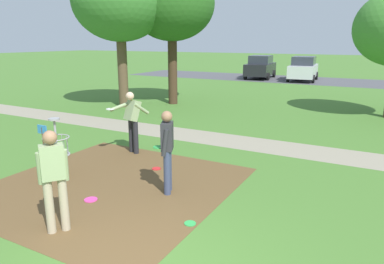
{
  "coord_description": "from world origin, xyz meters",
  "views": [
    {
      "loc": [
        2.62,
        -3.19,
        3.05
      ],
      "look_at": [
        -1.17,
        3.81,
        1.0
      ],
      "focal_mm": 33.46,
      "sensor_mm": 36.0,
      "label": 1
    }
  ],
  "objects_px": {
    "tree_near_left": "(172,4)",
    "parked_car_center_left": "(303,69)",
    "frisbee_near_basket": "(190,223)",
    "parked_car_leftmost": "(260,67)",
    "player_waiting_left": "(167,147)",
    "frisbee_far_left": "(156,169)",
    "frisbee_mid_grass": "(168,140)",
    "tree_mid_right": "(119,1)",
    "frisbee_by_tee": "(91,200)",
    "player_throwing": "(132,118)",
    "player_waiting_right": "(54,176)",
    "disc_golf_basket": "(55,146)"
  },
  "relations": [
    {
      "from": "frisbee_near_basket",
      "to": "frisbee_by_tee",
      "type": "relative_size",
      "value": 0.79
    },
    {
      "from": "frisbee_near_basket",
      "to": "frisbee_mid_grass",
      "type": "relative_size",
      "value": 0.87
    },
    {
      "from": "tree_near_left",
      "to": "parked_car_center_left",
      "type": "height_order",
      "value": "tree_near_left"
    },
    {
      "from": "player_waiting_left",
      "to": "parked_car_leftmost",
      "type": "bearing_deg",
      "value": 103.39
    },
    {
      "from": "player_throwing",
      "to": "frisbee_near_basket",
      "type": "height_order",
      "value": "player_throwing"
    },
    {
      "from": "frisbee_mid_grass",
      "to": "frisbee_far_left",
      "type": "relative_size",
      "value": 1.1
    },
    {
      "from": "player_throwing",
      "to": "parked_car_center_left",
      "type": "bearing_deg",
      "value": 89.19
    },
    {
      "from": "frisbee_near_basket",
      "to": "frisbee_far_left",
      "type": "distance_m",
      "value": 2.82
    },
    {
      "from": "player_waiting_left",
      "to": "frisbee_far_left",
      "type": "bearing_deg",
      "value": 133.72
    },
    {
      "from": "frisbee_far_left",
      "to": "tree_mid_right",
      "type": "xyz_separation_m",
      "value": [
        -6.08,
        6.33,
        4.7
      ]
    },
    {
      "from": "tree_near_left",
      "to": "parked_car_center_left",
      "type": "distance_m",
      "value": 14.43
    },
    {
      "from": "parked_car_leftmost",
      "to": "frisbee_by_tee",
      "type": "bearing_deg",
      "value": -79.78
    },
    {
      "from": "frisbee_by_tee",
      "to": "tree_mid_right",
      "type": "xyz_separation_m",
      "value": [
        -5.92,
        8.4,
        4.7
      ]
    },
    {
      "from": "frisbee_by_tee",
      "to": "parked_car_leftmost",
      "type": "height_order",
      "value": "parked_car_leftmost"
    },
    {
      "from": "tree_near_left",
      "to": "player_waiting_left",
      "type": "bearing_deg",
      "value": -59.22
    },
    {
      "from": "disc_golf_basket",
      "to": "player_waiting_left",
      "type": "distance_m",
      "value": 2.72
    },
    {
      "from": "parked_car_leftmost",
      "to": "tree_near_left",
      "type": "bearing_deg",
      "value": -90.03
    },
    {
      "from": "player_waiting_right",
      "to": "tree_mid_right",
      "type": "relative_size",
      "value": 0.26
    },
    {
      "from": "frisbee_near_basket",
      "to": "frisbee_mid_grass",
      "type": "xyz_separation_m",
      "value": [
        -3.15,
        4.34,
        0.0
      ]
    },
    {
      "from": "parked_car_center_left",
      "to": "player_waiting_left",
      "type": "bearing_deg",
      "value": -85.01
    },
    {
      "from": "player_waiting_right",
      "to": "frisbee_far_left",
      "type": "distance_m",
      "value": 3.34
    },
    {
      "from": "frisbee_mid_grass",
      "to": "frisbee_far_left",
      "type": "bearing_deg",
      "value": -64.36
    },
    {
      "from": "frisbee_near_basket",
      "to": "parked_car_leftmost",
      "type": "distance_m",
      "value": 24.69
    },
    {
      "from": "frisbee_mid_grass",
      "to": "tree_near_left",
      "type": "xyz_separation_m",
      "value": [
        -3.34,
        5.76,
        4.64
      ]
    },
    {
      "from": "parked_car_leftmost",
      "to": "player_waiting_right",
      "type": "bearing_deg",
      "value": -79.39
    },
    {
      "from": "player_waiting_right",
      "to": "parked_car_center_left",
      "type": "distance_m",
      "value": 24.85
    },
    {
      "from": "parked_car_center_left",
      "to": "player_waiting_right",
      "type": "bearing_deg",
      "value": -87.18
    },
    {
      "from": "frisbee_by_tee",
      "to": "parked_car_center_left",
      "type": "xyz_separation_m",
      "value": [
        -0.85,
        23.7,
        0.91
      ]
    },
    {
      "from": "disc_golf_basket",
      "to": "parked_car_leftmost",
      "type": "xyz_separation_m",
      "value": [
        -2.77,
        23.35,
        0.17
      ]
    },
    {
      "from": "parked_car_center_left",
      "to": "frisbee_near_basket",
      "type": "bearing_deg",
      "value": -82.71
    },
    {
      "from": "frisbee_by_tee",
      "to": "parked_car_leftmost",
      "type": "bearing_deg",
      "value": 100.22
    },
    {
      "from": "player_waiting_left",
      "to": "parked_car_leftmost",
      "type": "distance_m",
      "value": 23.5
    },
    {
      "from": "player_waiting_right",
      "to": "tree_near_left",
      "type": "xyz_separation_m",
      "value": [
        -4.7,
        11.32,
        3.68
      ]
    },
    {
      "from": "frisbee_by_tee",
      "to": "parked_car_leftmost",
      "type": "distance_m",
      "value": 24.32
    },
    {
      "from": "frisbee_mid_grass",
      "to": "frisbee_by_tee",
      "type": "bearing_deg",
      "value": -77.52
    },
    {
      "from": "player_waiting_left",
      "to": "tree_near_left",
      "type": "height_order",
      "value": "tree_near_left"
    },
    {
      "from": "tree_near_left",
      "to": "tree_mid_right",
      "type": "relative_size",
      "value": 0.98
    },
    {
      "from": "player_throwing",
      "to": "tree_near_left",
      "type": "bearing_deg",
      "value": 113.41
    },
    {
      "from": "player_throwing",
      "to": "frisbee_near_basket",
      "type": "bearing_deg",
      "value": -39.8
    },
    {
      "from": "frisbee_far_left",
      "to": "parked_car_leftmost",
      "type": "xyz_separation_m",
      "value": [
        -4.47,
        21.84,
        0.91
      ]
    },
    {
      "from": "disc_golf_basket",
      "to": "frisbee_near_basket",
      "type": "distance_m",
      "value": 3.81
    },
    {
      "from": "frisbee_by_tee",
      "to": "tree_near_left",
      "type": "relative_size",
      "value": 0.04
    },
    {
      "from": "player_waiting_left",
      "to": "tree_mid_right",
      "type": "xyz_separation_m",
      "value": [
        -7.05,
        7.35,
        3.74
      ]
    },
    {
      "from": "player_throwing",
      "to": "player_waiting_right",
      "type": "relative_size",
      "value": 1.0
    },
    {
      "from": "player_throwing",
      "to": "player_waiting_left",
      "type": "distance_m",
      "value": 2.91
    },
    {
      "from": "disc_golf_basket",
      "to": "player_waiting_left",
      "type": "height_order",
      "value": "player_waiting_left"
    },
    {
      "from": "frisbee_mid_grass",
      "to": "tree_near_left",
      "type": "height_order",
      "value": "tree_near_left"
    },
    {
      "from": "player_waiting_right",
      "to": "parked_car_leftmost",
      "type": "relative_size",
      "value": 0.39
    },
    {
      "from": "player_waiting_left",
      "to": "frisbee_by_tee",
      "type": "xyz_separation_m",
      "value": [
        -1.13,
        -1.05,
        -0.96
      ]
    },
    {
      "from": "player_waiting_left",
      "to": "frisbee_near_basket",
      "type": "xyz_separation_m",
      "value": [
        1.04,
        -0.95,
        -0.96
      ]
    }
  ]
}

